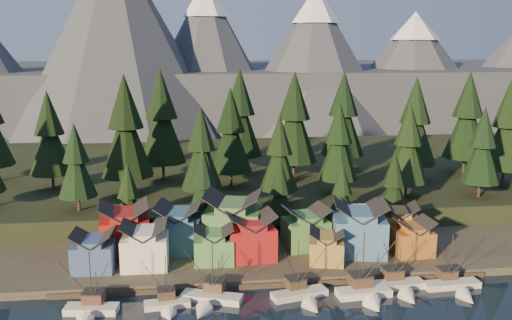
{
  "coord_description": "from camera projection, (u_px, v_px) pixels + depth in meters",
  "views": [
    {
      "loc": [
        -15.07,
        -80.34,
        44.0
      ],
      "look_at": [
        -1.66,
        30.0,
        20.54
      ],
      "focal_mm": 40.0,
      "sensor_mm": 36.0,
      "label": 1
    }
  ],
  "objects": [
    {
      "name": "shore_strip",
      "position": [
        258.0,
        237.0,
        127.6
      ],
      "size": [
        400.0,
        50.0,
        1.5
      ],
      "primitive_type": "cube",
      "color": "#3B342B",
      "rests_on": "ground"
    },
    {
      "name": "hillside",
      "position": [
        238.0,
        176.0,
        175.7
      ],
      "size": [
        420.0,
        100.0,
        6.0
      ],
      "primitive_type": "cube",
      "color": "black",
      "rests_on": "ground"
    },
    {
      "name": "dock",
      "position": [
        274.0,
        281.0,
        104.82
      ],
      "size": [
        80.0,
        4.0,
        1.0
      ],
      "primitive_type": "cube",
      "color": "#40372E",
      "rests_on": "ground"
    },
    {
      "name": "mountain_ridge",
      "position": [
        208.0,
        76.0,
        290.49
      ],
      "size": [
        560.0,
        190.0,
        90.0
      ],
      "color": "#474E5C",
      "rests_on": "ground"
    },
    {
      "name": "boat_0",
      "position": [
        89.0,
        302.0,
        92.43
      ],
      "size": [
        9.2,
        9.8,
        11.57
      ],
      "rotation": [
        0.0,
        0.0,
        -0.13
      ],
      "color": "silver",
      "rests_on": "ground"
    },
    {
      "name": "boat_1",
      "position": [
        167.0,
        298.0,
        94.67
      ],
      "size": [
        8.1,
        8.64,
        10.0
      ],
      "rotation": [
        0.0,
        0.0,
        0.12
      ],
      "color": "beige",
      "rests_on": "ground"
    },
    {
      "name": "boat_2",
      "position": [
        209.0,
        292.0,
        96.53
      ],
      "size": [
        11.2,
        11.6,
        11.59
      ],
      "rotation": [
        0.0,
        0.0,
        -0.35
      ],
      "color": "beige",
      "rests_on": "ground"
    },
    {
      "name": "boat_3",
      "position": [
        302.0,
        289.0,
        98.1
      ],
      "size": [
        10.59,
        11.11,
        11.12
      ],
      "rotation": [
        0.0,
        0.0,
        0.25
      ],
      "color": "beige",
      "rests_on": "ground"
    },
    {
      "name": "boat_4",
      "position": [
        366.0,
        285.0,
        98.42
      ],
      "size": [
        10.03,
        10.77,
        12.82
      ],
      "rotation": [
        0.0,
        0.0,
        0.08
      ],
      "color": "white",
      "rests_on": "ground"
    },
    {
      "name": "boat_5",
      "position": [
        400.0,
        279.0,
        101.62
      ],
      "size": [
        10.69,
        11.51,
        11.75
      ],
      "rotation": [
        0.0,
        0.0,
        0.08
      ],
      "color": "beige",
      "rests_on": "ground"
    },
    {
      "name": "boat_6",
      "position": [
        455.0,
        280.0,
        101.89
      ],
      "size": [
        10.72,
        11.58,
        10.91
      ],
      "rotation": [
        0.0,
        0.0,
        0.06
      ],
      "color": "beige",
      "rests_on": "ground"
    },
    {
      "name": "house_front_0",
      "position": [
        93.0,
        250.0,
        106.72
      ],
      "size": [
        7.92,
        7.52,
        7.6
      ],
      "rotation": [
        0.0,
        0.0,
        -0.05
      ],
      "color": "#364D81",
      "rests_on": "shore_strip"
    },
    {
      "name": "house_front_1",
      "position": [
        145.0,
        243.0,
        108.1
      ],
      "size": [
        8.77,
        8.44,
        8.86
      ],
      "rotation": [
        0.0,
        0.0,
        -0.03
      ],
      "color": "white",
      "rests_on": "shore_strip"
    },
    {
      "name": "house_front_2",
      "position": [
        214.0,
        242.0,
        110.81
      ],
      "size": [
        7.79,
        7.85,
        7.45
      ],
      "rotation": [
        0.0,
        0.0,
        -0.02
      ],
      "color": "#49884A",
      "rests_on": "shore_strip"
    },
    {
      "name": "house_front_3",
      "position": [
        250.0,
        234.0,
        112.64
      ],
      "size": [
        10.28,
        9.89,
        9.48
      ],
      "rotation": [
        0.0,
        0.0,
        0.12
      ],
      "color": "maroon",
      "rests_on": "shore_strip"
    },
    {
      "name": "house_front_4",
      "position": [
        326.0,
        245.0,
        110.53
      ],
      "size": [
        7.97,
        8.36,
        6.71
      ],
      "rotation": [
        0.0,
        0.0,
        -0.23
      ],
      "color": "olive",
      "rests_on": "shore_strip"
    },
    {
      "name": "house_front_5",
      "position": [
        360.0,
        227.0,
        114.59
      ],
      "size": [
        11.78,
        11.02,
        10.85
      ],
      "rotation": [
        0.0,
        0.0,
        -0.17
      ],
      "color": "#3E6793",
      "rests_on": "shore_strip"
    },
    {
      "name": "house_front_6",
      "position": [
        412.0,
        236.0,
        114.68
      ],
      "size": [
        7.74,
        7.36,
        7.37
      ],
      "rotation": [
        0.0,
        0.0,
        0.06
      ],
      "color": "#9F5D29",
      "rests_on": "shore_strip"
    },
    {
      "name": "house_back_0",
      "position": [
        124.0,
        227.0,
        114.86
      ],
      "size": [
        10.61,
        10.27,
        10.54
      ],
      "rotation": [
        0.0,
        0.0,
        0.11
      ],
      "color": "maroon",
      "rests_on": "shore_strip"
    },
    {
      "name": "house_back_1",
      "position": [
        179.0,
        226.0,
        116.26
      ],
      "size": [
        10.39,
        10.48,
        10.09
      ],
      "rotation": [
        0.0,
        0.0,
        -0.17
      ],
      "color": "#325476",
      "rests_on": "shore_strip"
    },
    {
      "name": "house_back_2",
      "position": [
        233.0,
        219.0,
        117.48
      ],
      "size": [
        13.29,
        12.59,
        11.96
      ],
      "rotation": [
        0.0,
        0.0,
        -0.23
      ],
      "color": "#42723E",
      "rests_on": "shore_strip"
    },
    {
      "name": "house_back_3",
      "position": [
        306.0,
        226.0,
        118.11
      ],
      "size": [
        9.79,
        9.0,
        8.82
      ],
      "rotation": [
        0.0,
        0.0,
        0.16
      ],
      "color": "#427B46",
      "rests_on": "shore_strip"
    },
    {
      "name": "house_back_4",
      "position": [
        361.0,
        221.0,
        121.66
      ],
      "size": [
        8.82,
        8.53,
        8.86
      ],
      "rotation": [
        0.0,
        0.0,
        -0.09
      ],
      "color": "beige",
      "rests_on": "shore_strip"
    },
    {
      "name": "house_back_5",
      "position": [
        400.0,
        221.0,
        122.62
      ],
      "size": [
        8.75,
        8.81,
        8.16
      ],
      "rotation": [
        0.0,
        0.0,
        -0.23
      ],
      "color": "olive",
      "rests_on": "shore_strip"
    },
    {
      "name": "tree_hill_1",
      "position": [
        50.0,
        136.0,
        144.89
      ],
      "size": [
        11.09,
        11.09,
        25.83
      ],
      "color": "#332319",
      "rests_on": "hillside"
    },
    {
      "name": "tree_hill_2",
      "position": [
        76.0,
        163.0,
        127.29
      ],
      "size": [
        8.66,
        8.66,
        20.18
      ],
      "color": "#332319",
      "rests_on": "hillside"
    },
    {
      "name": "tree_hill_3",
      "position": [
        126.0,
        130.0,
        138.98
      ],
      "size": [
        12.99,
        12.99,
        30.26
      ],
      "color": "#332319",
      "rests_on": "hillside"
    },
    {
      "name": "tree_hill_4",
      "position": [
        162.0,
        120.0,
        154.44
      ],
      "size": [
        13.19,
        13.19,
        30.72
      ],
      "color": "#332319",
      "rests_on": "hillside"
    },
    {
      "name": "tree_hill_5",
      "position": [
        201.0,
        151.0,
        132.18
      ],
      "size": [
        10.02,
        10.02,
        23.34
      ],
      "color": "#332319",
      "rests_on": "hillside"
    },
    {
      "name": "tree_hill_6",
      "position": [
        231.0,
        133.0,
        147.36
      ],
      "size": [
        11.28,
        11.28,
        26.27
      ],
      "color": "#332319",
      "rests_on": "hillside"
    },
    {
      "name": "tree_hill_7",
      "position": [
        279.0,
        155.0,
        132.58
      ],
      "size": [
        9.19,
        9.19,
        21.41
      ],
      "color": "#332319",
      "rests_on": "hillside"
    },
    {
      "name": "tree_hill_8",
      "position": [
        294.0,
        121.0,
        155.87
      ],
      "size": [
        12.84,
        12.84,
        29.91
      ],
      "color": "#332319",
      "rests_on": "hillside"
    },
    {
      "name": "tree_hill_9",
      "position": [
        339.0,
        144.0,
        141.05
      ],
      "size": [
        9.99,
        9.99,
        23.28
      ],
      "color": "#332319",
      "rests_on": "hillside"
    },
    {
      "name": "tree_hill_10",
      "position": [
        343.0,
        117.0,
        165.59
      ],
      "size": [
        12.61,
        12.61,
        29.38
      ],
      "color": "#332319",
      "rests_on": "hillside"
    },
    {
      "name": "tree_hill_11",
      "position": [
        408.0,
        146.0,
        138.07
      ],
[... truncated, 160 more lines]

